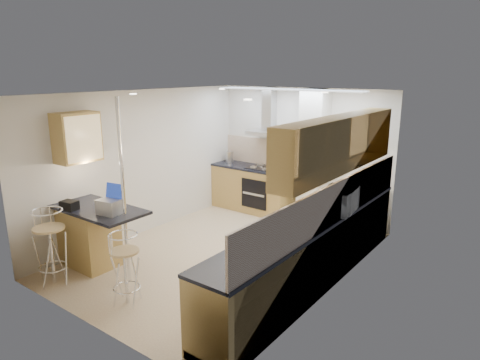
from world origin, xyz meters
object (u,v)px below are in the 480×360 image
Objects in this scene: microwave at (339,201)px; bar_stool_end at (125,269)px; bread_bin at (282,231)px; bar_stool_near at (51,247)px; laptop at (109,207)px.

microwave is 0.64× the size of bar_stool_end.
bar_stool_end is 1.98m from bread_bin.
bar_stool_end is (-1.73, -2.30, -0.62)m from microwave.
bread_bin is (-0.12, -1.29, -0.07)m from microwave.
bar_stool_end is at bearing 135.59° from microwave.
bar_stool_near is 3.13m from bread_bin.
laptop is at bearing -177.01° from bread_bin.
laptop reaches higher than bread_bin.
microwave is 1.29m from bread_bin.
microwave reaches higher than bread_bin.
bar_stool_near is (-0.54, -0.58, -0.51)m from laptop.
bar_stool_near is at bearing 141.51° from bar_stool_end.
microwave is at bearing 29.93° from laptop.
bread_bin is at bearing 7.35° from laptop.
bar_stool_near is at bearing -142.16° from laptop.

